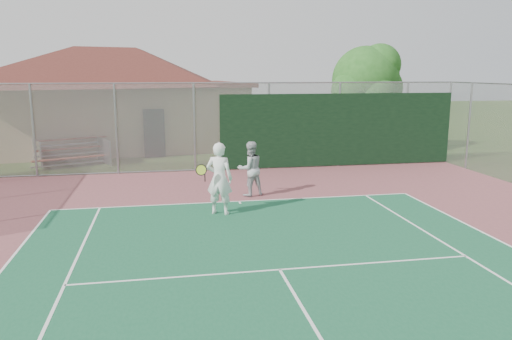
{
  "coord_description": "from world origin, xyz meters",
  "views": [
    {
      "loc": [
        -2.19,
        -2.79,
        3.92
      ],
      "look_at": [
        0.05,
        9.28,
        1.5
      ],
      "focal_mm": 35.0,
      "sensor_mm": 36.0,
      "label": 1
    }
  ],
  "objects": [
    {
      "name": "tree",
      "position": [
        7.4,
        19.92,
        3.44
      ],
      "size": [
        3.76,
        3.56,
        5.24
      ],
      "color": "#372114",
      "rests_on": "ground"
    },
    {
      "name": "player_white_front",
      "position": [
        -0.74,
        10.63,
        1.01
      ],
      "size": [
        1.12,
        0.75,
        2.02
      ],
      "rotation": [
        0.0,
        0.0,
        2.74
      ],
      "color": "white",
      "rests_on": "ground"
    },
    {
      "name": "clubhouse",
      "position": [
        -4.78,
        24.99,
        3.1
      ],
      "size": [
        15.13,
        11.0,
        6.1
      ],
      "rotation": [
        0.0,
        0.0,
        0.12
      ],
      "color": "tan",
      "rests_on": "ground"
    },
    {
      "name": "bleachers",
      "position": [
        -6.17,
        19.48,
        0.57
      ],
      "size": [
        3.51,
        2.73,
        1.09
      ],
      "rotation": [
        0.0,
        0.0,
        0.4
      ],
      "color": "#923921",
      "rests_on": "ground"
    },
    {
      "name": "player_grey_back",
      "position": [
        0.47,
        12.57,
        0.87
      ],
      "size": [
        1.0,
        0.87,
        1.75
      ],
      "rotation": [
        0.0,
        0.0,
        3.42
      ],
      "color": "#B1B4B7",
      "rests_on": "ground"
    },
    {
      "name": "back_fence",
      "position": [
        2.11,
        16.98,
        1.67
      ],
      "size": [
        20.08,
        0.11,
        3.53
      ],
      "color": "gray",
      "rests_on": "ground"
    }
  ]
}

